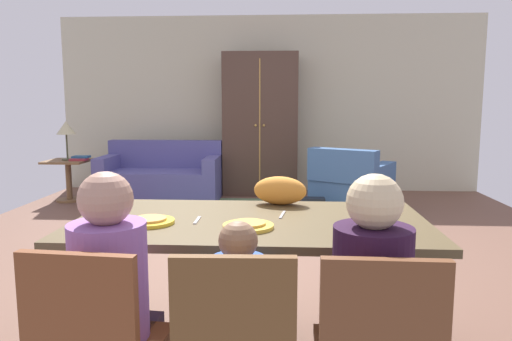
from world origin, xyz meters
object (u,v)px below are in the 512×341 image
wine_glass (373,190)px  book_lower (79,160)px  person_man (115,317)px  armchair (351,187)px  plate_near_child (248,226)px  dining_table (251,232)px  cat (280,190)px  armoire (261,124)px  book_upper (81,157)px  person_woman (369,324)px  side_table (69,174)px  person_child (239,340)px  table_lamp (66,129)px  couch (162,178)px  handbag (311,209)px  plate_near_man (150,222)px

wine_glass → book_lower: 5.04m
person_man → armchair: (1.53, 4.24, -0.19)m
plate_near_child → dining_table: bearing=90.0°
dining_table → plate_near_child: 0.20m
cat → armoire: bearing=104.9°
cat → book_upper: bearing=138.1°
person_woman → side_table: bearing=125.5°
plate_near_child → person_child: 0.60m
armoire → table_lamp: 2.76m
cat → couch: (-1.73, 3.89, -0.54)m
plate_near_child → handbag: (0.50, 3.30, -0.64)m
wine_glass → handbag: (-0.16, 2.94, -0.76)m
couch → handbag: (2.08, -1.16, -0.17)m
side_table → book_lower: 0.29m
armchair → handbag: size_ratio=3.65×
armoire → handbag: (0.68, -1.63, -0.92)m
book_lower → armoire: bearing=17.4°
person_man → person_child: person_man is taller
plate_near_child → book_lower: size_ratio=1.14×
plate_near_child → handbag: size_ratio=0.78×
couch → side_table: couch is taller
dining_table → person_man: bearing=-127.0°
plate_near_man → armoire: size_ratio=0.12×
plate_near_man → book_lower: size_ratio=1.14×
handbag → table_lamp: bearing=164.9°
person_woman → book_lower: size_ratio=5.04×
side_table → table_lamp: table_lamp is taller
couch → armchair: (2.60, -0.70, 0.02)m
dining_table → couch: couch is taller
person_child → plate_near_child: bearing=89.9°
person_man → book_upper: person_man is taller
book_upper → handbag: book_upper is taller
person_man → cat: size_ratio=3.47×
person_woman → cat: 1.16m
dining_table → person_woman: size_ratio=1.66×
cat → table_lamp: 4.71m
book_lower → book_upper: (-0.00, 0.08, 0.03)m
plate_near_child → couch: couch is taller
table_lamp → book_lower: bearing=-14.8°
plate_near_child → handbag: 3.40m
cat → table_lamp: table_lamp is taller
person_child → cat: cat is taller
dining_table → armoire: bearing=92.1°
armchair → side_table: bearing=173.4°
side_table → person_child: bearing=-58.8°
plate_near_man → couch: (-1.08, 4.39, -0.47)m
person_child → table_lamp: 5.51m
person_man → armchair: 4.51m
wine_glass → armchair: bearing=83.9°
side_table → wine_glass: bearing=-47.6°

